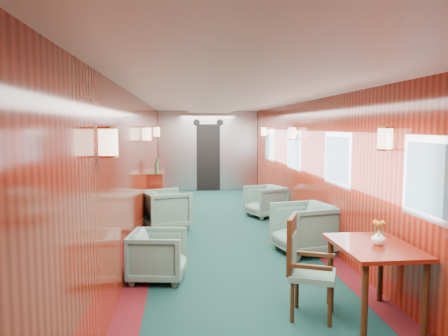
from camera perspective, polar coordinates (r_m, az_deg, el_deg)
The scene contains 12 objects.
room at distance 7.27m, azimuth 0.70°, elevation 3.11°, with size 12.00×12.10×2.40m.
bulkhead at distance 13.18m, azimuth -2.08°, elevation 2.19°, with size 2.98×0.17×2.39m.
windows_right at distance 7.83m, azimuth 11.40°, elevation 1.82°, with size 0.02×8.60×0.80m.
wall_sconces at distance 7.83m, azimuth 0.25°, elevation 4.41°, with size 2.97×7.97×0.25m.
dining_table at distance 4.64m, azimuth 19.03°, elevation -10.92°, with size 0.73×1.03×0.77m.
side_chair at distance 4.59m, azimuth 10.32°, elevation -12.07°, with size 0.58×0.60×1.03m.
credenza at distance 9.52m, azimuth -8.79°, elevation -3.29°, with size 0.34×1.09×1.25m.
flower_vase at distance 4.60m, azimuth 19.52°, elevation -8.58°, with size 0.14×0.14×0.15m, color white.
armchair_left_near at distance 5.66m, azimuth -8.62°, elevation -11.23°, with size 0.67×0.69×0.62m, color #204B43.
armchair_left_far at distance 8.35m, azimuth -7.59°, elevation -5.37°, with size 0.79×0.81×0.74m, color #204B43.
armchair_right_near at distance 6.83m, azimuth 10.48°, elevation -7.76°, with size 0.82×0.84×0.76m, color #204B43.
armchair_right_far at distance 9.41m, azimuth 5.40°, elevation -4.35°, with size 0.71×0.73×0.67m, color #204B43.
Camera 1 is at (-0.78, -7.22, 1.93)m, focal length 35.00 mm.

